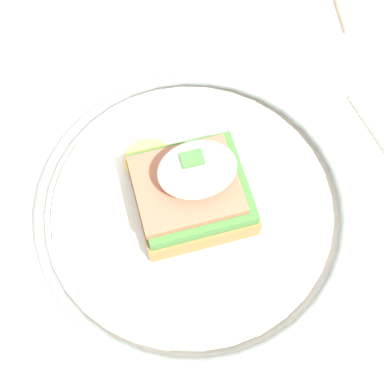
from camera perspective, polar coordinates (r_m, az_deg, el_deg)
ground_plane at (r=1.16m, az=-0.97°, el=-16.20°), size 6.00×6.00×0.00m
dining_table at (r=0.55m, az=-1.98°, el=-6.61°), size 1.03×0.87×0.73m
plate at (r=0.45m, az=-0.00°, el=-1.45°), size 0.27×0.27×0.02m
sandwich at (r=0.42m, az=-0.01°, el=0.56°), size 0.09×0.11×0.08m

